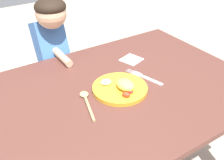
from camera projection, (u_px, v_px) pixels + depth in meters
name	position (u px, v px, depth m)	size (l,w,h in m)	color
dining_table	(117.00, 113.00, 1.39)	(1.33, 0.93, 0.75)	brown
plate	(121.00, 88.00, 1.29)	(0.26, 0.26, 0.06)	gold
fork	(145.00, 77.00, 1.39)	(0.08, 0.22, 0.01)	silver
spoon	(87.00, 101.00, 1.22)	(0.09, 0.22, 0.01)	tan
person	(54.00, 70.00, 1.75)	(0.17, 0.38, 1.08)	#474773
napkin	(131.00, 60.00, 1.55)	(0.10, 0.10, 0.00)	white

